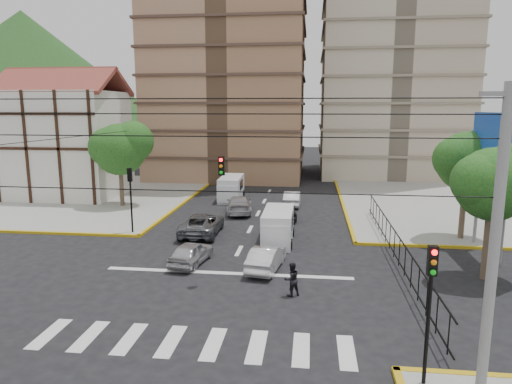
# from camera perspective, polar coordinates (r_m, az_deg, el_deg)

# --- Properties ---
(ground) EXTENTS (160.00, 160.00, 0.00)m
(ground) POSITION_cam_1_polar(r_m,az_deg,el_deg) (23.12, -4.12, -11.13)
(ground) COLOR black
(ground) RESTS_ON ground
(sidewalk_nw) EXTENTS (26.00, 26.00, 0.15)m
(sidewalk_nw) POSITION_cam_1_polar(r_m,az_deg,el_deg) (48.42, -23.21, -0.39)
(sidewalk_nw) COLOR gray
(sidewalk_nw) RESTS_ON ground
(sidewalk_ne) EXTENTS (26.00, 26.00, 0.15)m
(sidewalk_ne) POSITION_cam_1_polar(r_m,az_deg,el_deg) (44.82, 27.41, -1.54)
(sidewalk_ne) COLOR gray
(sidewalk_ne) RESTS_ON ground
(crosswalk_stripes) EXTENTS (12.00, 2.40, 0.01)m
(crosswalk_stripes) POSITION_cam_1_polar(r_m,az_deg,el_deg) (17.82, -7.98, -18.12)
(crosswalk_stripes) COLOR silver
(crosswalk_stripes) RESTS_ON ground
(stop_line) EXTENTS (13.00, 0.40, 0.01)m
(stop_line) POSITION_cam_1_polar(r_m,az_deg,el_deg) (24.22, -3.58, -10.08)
(stop_line) COLOR silver
(stop_line) RESTS_ON ground
(tudor_building) EXTENTS (10.80, 8.05, 12.23)m
(tudor_building) POSITION_cam_1_polar(r_m,az_deg,el_deg) (47.29, -22.61, 5.75)
(tudor_building) COLOR silver
(tudor_building) RESTS_ON ground
(distant_hill) EXTENTS (70.00, 70.00, 28.00)m
(distant_hill) POSITION_cam_1_polar(r_m,az_deg,el_deg) (108.77, -26.74, 12.30)
(distant_hill) COLOR #1B4717
(distant_hill) RESTS_ON ground
(park_fence) EXTENTS (0.10, 22.50, 1.66)m
(park_fence) POSITION_cam_1_polar(r_m,az_deg,el_deg) (27.39, 16.81, -8.07)
(park_fence) COLOR black
(park_fence) RESTS_ON ground
(billboard) EXTENTS (0.36, 6.20, 8.10)m
(billboard) POSITION_cam_1_polar(r_m,az_deg,el_deg) (29.07, 27.61, 4.35)
(billboard) COLOR slate
(billboard) RESTS_ON ground
(tree_park_a) EXTENTS (4.41, 3.60, 6.83)m
(tree_park_a) POSITION_cam_1_polar(r_m,az_deg,el_deg) (25.00, 27.65, 1.24)
(tree_park_a) COLOR #473828
(tree_park_a) RESTS_ON ground
(tree_park_c) EXTENTS (4.65, 3.80, 7.25)m
(tree_park_c) POSITION_cam_1_polar(r_m,az_deg,el_deg) (31.84, 25.02, 3.79)
(tree_park_c) COLOR #473828
(tree_park_c) RESTS_ON ground
(tree_tudor) EXTENTS (5.39, 4.40, 7.43)m
(tree_tudor) POSITION_cam_1_polar(r_m,az_deg,el_deg) (40.57, -16.57, 5.41)
(tree_tudor) COLOR #473828
(tree_tudor) RESTS_ON ground
(traffic_light_se) EXTENTS (0.28, 0.22, 4.40)m
(traffic_light_se) POSITION_cam_1_polar(r_m,az_deg,el_deg) (14.79, 20.93, -11.65)
(traffic_light_se) COLOR black
(traffic_light_se) RESTS_ON ground
(traffic_light_nw) EXTENTS (0.28, 0.22, 4.40)m
(traffic_light_nw) POSITION_cam_1_polar(r_m,az_deg,el_deg) (31.74, -15.42, 0.33)
(traffic_light_nw) COLOR black
(traffic_light_nw) RESTS_ON ground
(traffic_light_hanging) EXTENTS (18.00, 9.12, 0.92)m
(traffic_light_hanging) POSITION_cam_1_polar(r_m,az_deg,el_deg) (19.68, -5.48, 2.83)
(traffic_light_hanging) COLOR black
(traffic_light_hanging) RESTS_ON ground
(utility_pole_se) EXTENTS (1.40, 0.28, 9.00)m
(utility_pole_se) POSITION_cam_1_polar(r_m,az_deg,el_deg) (13.53, 27.58, -6.80)
(utility_pole_se) COLOR slate
(utility_pole_se) RESTS_ON ground
(van_right_lane) EXTENTS (1.97, 4.63, 2.09)m
(van_right_lane) POSITION_cam_1_polar(r_m,az_deg,el_deg) (29.09, 2.74, -4.45)
(van_right_lane) COLOR silver
(van_right_lane) RESTS_ON ground
(van_left_lane) EXTENTS (2.05, 4.90, 2.18)m
(van_left_lane) POSITION_cam_1_polar(r_m,az_deg,el_deg) (42.47, -3.17, 0.38)
(van_left_lane) COLOR silver
(van_left_lane) RESTS_ON ground
(car_silver_front_left) EXTENTS (2.04, 3.89, 1.26)m
(car_silver_front_left) POSITION_cam_1_polar(r_m,az_deg,el_deg) (25.63, -8.11, -7.52)
(car_silver_front_left) COLOR #B4B5B9
(car_silver_front_left) RESTS_ON ground
(car_white_front_right) EXTENTS (1.94, 4.06, 1.28)m
(car_white_front_right) POSITION_cam_1_polar(r_m,az_deg,el_deg) (24.51, 1.30, -8.23)
(car_white_front_right) COLOR silver
(car_white_front_right) RESTS_ON ground
(car_grey_mid_left) EXTENTS (2.51, 5.26, 1.45)m
(car_grey_mid_left) POSITION_cam_1_polar(r_m,az_deg,el_deg) (31.31, -6.77, -3.97)
(car_grey_mid_left) COLOR slate
(car_grey_mid_left) RESTS_ON ground
(car_silver_rear_left) EXTENTS (2.72, 5.14, 1.42)m
(car_silver_rear_left) POSITION_cam_1_polar(r_m,az_deg,el_deg) (37.39, -2.12, -1.55)
(car_silver_rear_left) COLOR #BABBBF
(car_silver_rear_left) RESTS_ON ground
(car_darkgrey_mid_right) EXTENTS (2.15, 4.20, 1.37)m
(car_darkgrey_mid_right) POSITION_cam_1_polar(r_m,az_deg,el_deg) (35.46, 3.66, -2.27)
(car_darkgrey_mid_right) COLOR black
(car_darkgrey_mid_right) RESTS_ON ground
(car_white_rear_right) EXTENTS (1.44, 4.00, 1.31)m
(car_white_rear_right) POSITION_cam_1_polar(r_m,az_deg,el_deg) (40.18, 4.54, -0.80)
(car_white_rear_right) COLOR white
(car_white_rear_right) RESTS_ON ground
(pedestrian_crosswalk) EXTENTS (0.97, 0.91, 1.58)m
(pedestrian_crosswalk) POSITION_cam_1_polar(r_m,az_deg,el_deg) (21.26, 4.46, -10.82)
(pedestrian_crosswalk) COLOR black
(pedestrian_crosswalk) RESTS_ON ground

